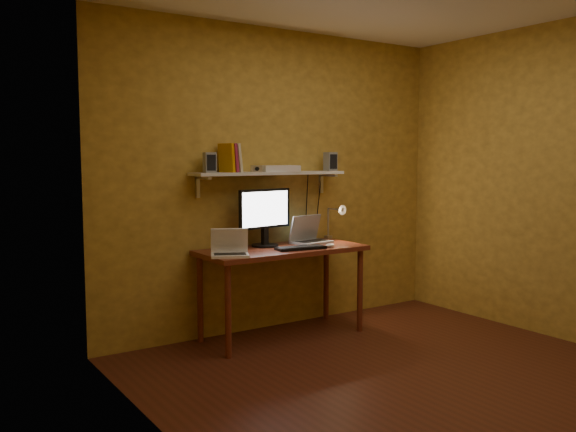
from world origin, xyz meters
TOP-DOWN VIEW (x-y plane):
  - room at (0.00, 0.00)m, footprint 3.44×3.24m
  - desk at (-0.17, 1.28)m, footprint 1.40×0.60m
  - wall_shelf at (-0.17, 1.47)m, footprint 1.40×0.25m
  - monitor at (-0.25, 1.43)m, footprint 0.53×0.26m
  - laptop at (0.18, 1.40)m, footprint 0.36×0.28m
  - netbook at (-0.73, 1.15)m, footprint 0.34×0.30m
  - keyboard at (-0.09, 1.13)m, footprint 0.43×0.20m
  - mouse at (0.18, 1.09)m, footprint 0.09×0.06m
  - desk_lamp at (0.49, 1.41)m, footprint 0.09×0.23m
  - speaker_left at (-0.73, 1.48)m, footprint 0.10×0.10m
  - speaker_right at (0.46, 1.46)m, footprint 0.10×0.10m
  - books at (-0.55, 1.48)m, footprint 0.16×0.17m
  - shelf_camera at (-0.34, 1.41)m, footprint 0.10×0.05m
  - router at (-0.10, 1.46)m, footprint 0.35×0.26m

SIDE VIEW (x-z plane):
  - desk at x=-0.17m, z-range 0.29..1.04m
  - keyboard at x=-0.09m, z-range 0.75..0.77m
  - mouse at x=0.18m, z-range 0.75..0.78m
  - netbook at x=-0.73m, z-range 0.70..0.91m
  - laptop at x=0.18m, z-range 0.69..0.94m
  - desk_lamp at x=0.49m, z-range 0.77..1.15m
  - monitor at x=-0.25m, z-range 0.78..1.26m
  - room at x=0.00m, z-range -0.02..2.62m
  - wall_shelf at x=-0.17m, z-range 1.26..1.46m
  - router at x=-0.10m, z-range 1.38..1.43m
  - shelf_camera at x=-0.34m, z-range 1.38..1.43m
  - speaker_left at x=-0.73m, z-range 1.38..1.54m
  - speaker_right at x=0.46m, z-range 1.38..1.54m
  - books at x=-0.55m, z-range 1.37..1.61m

